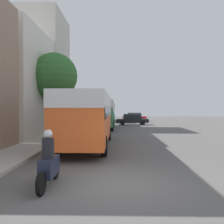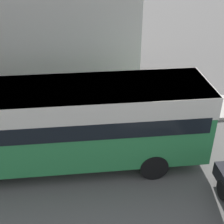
{
  "view_description": "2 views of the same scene",
  "coord_description": "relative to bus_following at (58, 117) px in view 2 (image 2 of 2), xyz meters",
  "views": [
    {
      "loc": [
        -0.02,
        -7.81,
        2.38
      ],
      "look_at": [
        -0.7,
        21.32,
        1.87
      ],
      "focal_mm": 40.0,
      "sensor_mm": 36.0,
      "label": 1
    },
    {
      "loc": [
        7.63,
        21.27,
        7.66
      ],
      "look_at": [
        -1.89,
        22.32,
        2.04
      ],
      "focal_mm": 50.0,
      "sensor_mm": 36.0,
      "label": 2
    }
  ],
  "objects": [
    {
      "name": "bus_following",
      "position": [
        0.0,
        0.0,
        0.0
      ],
      "size": [
        2.57,
        10.44,
        3.14
      ],
      "color": "#2D8447",
      "rests_on": "ground_plane"
    }
  ]
}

